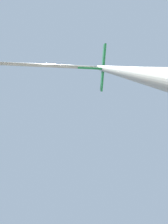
# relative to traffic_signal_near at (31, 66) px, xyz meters

# --- Properties ---
(traffic_signal_near) EXTENTS (2.73, 2.91, 5.82)m
(traffic_signal_near) POSITION_rel_traffic_signal_near_xyz_m (0.00, 0.00, 0.00)
(traffic_signal_near) COLOR slate
(traffic_signal_near) RESTS_ON ground_plane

